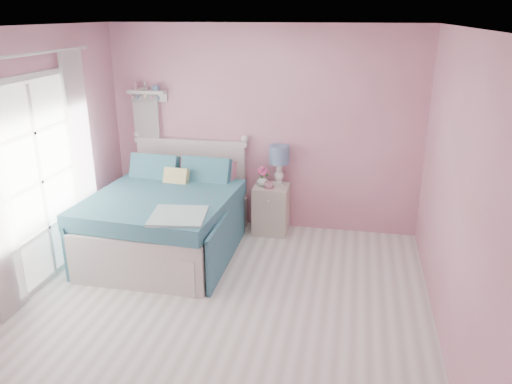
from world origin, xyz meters
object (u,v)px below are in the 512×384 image
(bed, at_px, (168,219))
(teacup, at_px, (269,185))
(nightstand, at_px, (271,209))
(vase, at_px, (263,180))
(table_lamp, at_px, (279,158))

(bed, bearing_deg, teacup, 34.18)
(nightstand, xyz_separation_m, vase, (-0.11, -0.02, 0.39))
(table_lamp, distance_m, teacup, 0.38)
(bed, bearing_deg, vase, 39.86)
(table_lamp, relative_size, teacup, 4.58)
(nightstand, bearing_deg, vase, -171.45)
(table_lamp, bearing_deg, teacup, -115.79)
(table_lamp, bearing_deg, nightstand, -130.14)
(bed, distance_m, vase, 1.29)
(vase, bearing_deg, nightstand, 8.55)
(nightstand, relative_size, vase, 4.09)
(vase, bearing_deg, bed, -143.80)
(table_lamp, bearing_deg, vase, -149.74)
(nightstand, distance_m, table_lamp, 0.68)
(nightstand, height_order, table_lamp, table_lamp)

